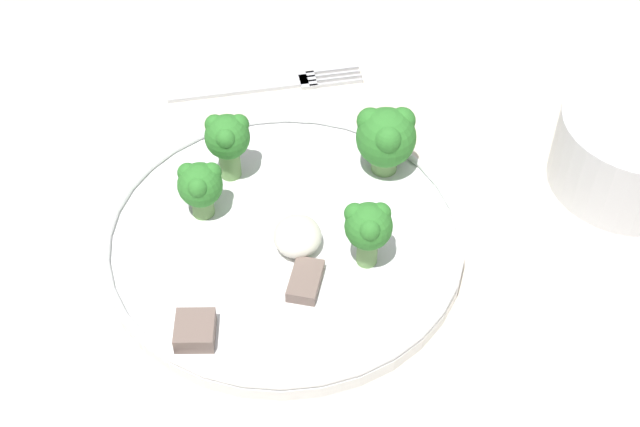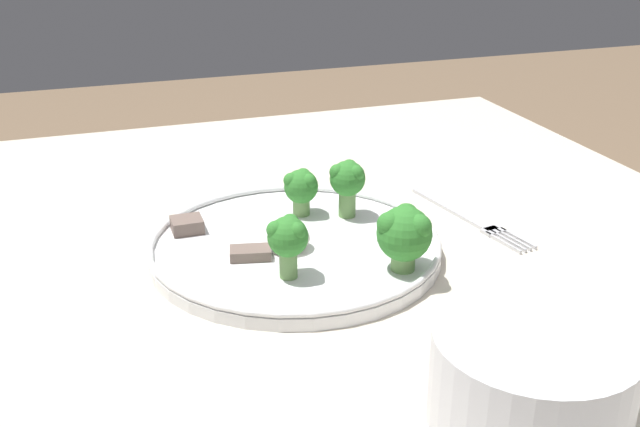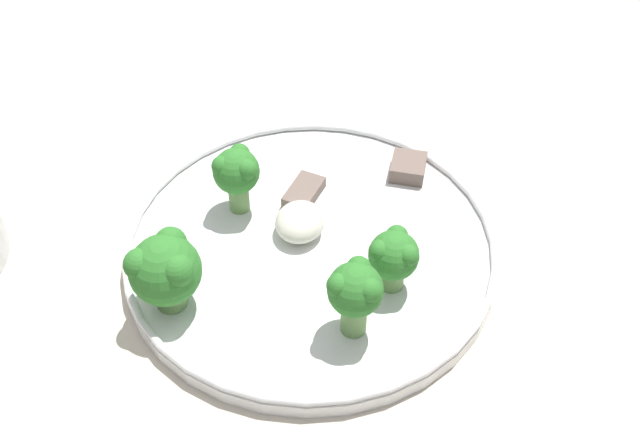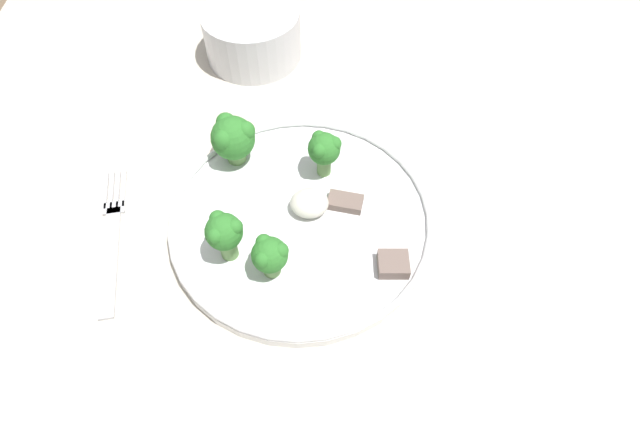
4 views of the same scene
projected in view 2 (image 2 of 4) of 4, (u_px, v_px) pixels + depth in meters
The scene contains 11 objects.
table at pixel (267, 386), 0.71m from camera, with size 1.06×1.09×0.75m.
dinner_plate at pixel (295, 246), 0.73m from camera, with size 0.28×0.28×0.02m.
fork at pixel (467, 217), 0.82m from camera, with size 0.05×0.19×0.00m.
cream_bowl at pixel (530, 382), 0.49m from camera, with size 0.13×0.13×0.07m.
broccoli_floret_near_rim_left at pixel (348, 180), 0.78m from camera, with size 0.04×0.04×0.06m.
broccoli_floret_center_left at pixel (301, 187), 0.78m from camera, with size 0.04×0.04×0.05m.
broccoli_floret_back_left at pixel (288, 238), 0.65m from camera, with size 0.04×0.04×0.06m.
broccoli_floret_front_left at pixel (404, 233), 0.67m from camera, with size 0.05×0.05×0.06m.
meat_slice_front_slice at pixel (246, 254), 0.70m from camera, with size 0.04×0.03×0.01m.
meat_slice_middle_slice at pixel (187, 225), 0.75m from camera, with size 0.03×0.03×0.01m.
sauce_dollop at pixel (289, 238), 0.72m from camera, with size 0.04×0.04×0.02m.
Camera 2 is at (0.14, 0.57, 1.08)m, focal length 42.00 mm.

